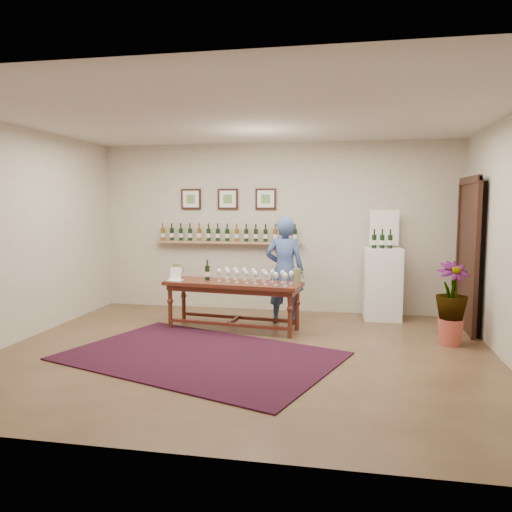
% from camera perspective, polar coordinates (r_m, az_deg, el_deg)
% --- Properties ---
extents(ground, '(6.00, 6.00, 0.00)m').
position_cam_1_polar(ground, '(6.17, -1.40, -10.99)').
color(ground, '#4D3422').
rests_on(ground, ground).
extents(room_shell, '(6.00, 6.00, 6.00)m').
position_cam_1_polar(room_shell, '(7.71, 17.14, 0.65)').
color(room_shell, beige).
rests_on(room_shell, ground).
extents(rug, '(3.59, 2.96, 0.02)m').
position_cam_1_polar(rug, '(6.05, -6.36, -11.29)').
color(rug, '#480C11').
rests_on(rug, ground).
extents(tasting_table, '(2.02, 0.85, 0.69)m').
position_cam_1_polar(tasting_table, '(7.15, -2.62, -3.77)').
color(tasting_table, '#481512').
rests_on(tasting_table, ground).
extents(table_glasses, '(1.40, 0.64, 0.19)m').
position_cam_1_polar(table_glasses, '(7.06, -0.13, -2.26)').
color(table_glasses, silver).
rests_on(table_glasses, tasting_table).
extents(table_bottles, '(0.31, 0.18, 0.33)m').
position_cam_1_polar(table_bottles, '(7.32, -5.50, -1.44)').
color(table_bottles, black).
rests_on(table_bottles, tasting_table).
extents(pitcher_left, '(0.17, 0.17, 0.23)m').
position_cam_1_polar(pitcher_left, '(7.49, -9.04, -1.71)').
color(pitcher_left, olive).
rests_on(pitcher_left, tasting_table).
extents(pitcher_right, '(0.13, 0.13, 0.21)m').
position_cam_1_polar(pitcher_right, '(7.00, 4.70, -2.27)').
color(pitcher_right, olive).
rests_on(pitcher_right, tasting_table).
extents(menu_card, '(0.23, 0.18, 0.19)m').
position_cam_1_polar(menu_card, '(7.35, -9.16, -2.00)').
color(menu_card, white).
rests_on(menu_card, tasting_table).
extents(display_pedestal, '(0.57, 0.57, 1.12)m').
position_cam_1_polar(display_pedestal, '(8.06, 14.26, -3.07)').
color(display_pedestal, white).
rests_on(display_pedestal, ground).
extents(pedestal_bottles, '(0.33, 0.10, 0.32)m').
position_cam_1_polar(pedestal_bottles, '(7.92, 14.23, 2.01)').
color(pedestal_bottles, black).
rests_on(pedestal_bottles, display_pedestal).
extents(info_sign, '(0.45, 0.04, 0.62)m').
position_cam_1_polar(info_sign, '(8.11, 14.44, 3.13)').
color(info_sign, white).
rests_on(info_sign, display_pedestal).
extents(potted_plant, '(0.61, 0.61, 0.92)m').
position_cam_1_polar(potted_plant, '(6.84, 21.44, -5.06)').
color(potted_plant, '#B94C3D').
rests_on(potted_plant, ground).
extents(person, '(0.59, 0.39, 1.61)m').
position_cam_1_polar(person, '(7.49, 3.29, -1.67)').
color(person, '#385086').
rests_on(person, ground).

